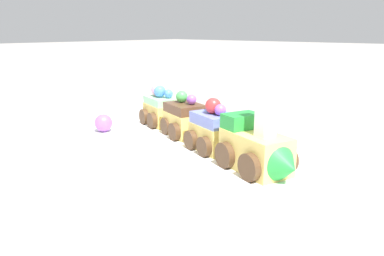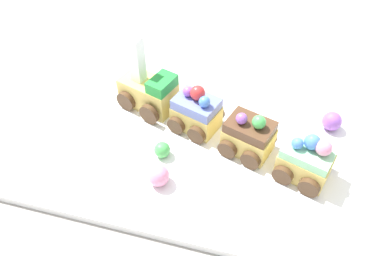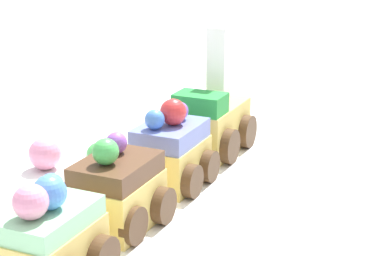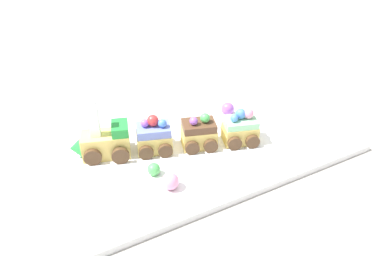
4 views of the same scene
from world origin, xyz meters
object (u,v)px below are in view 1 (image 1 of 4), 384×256
Objects in this scene: cake_car_chocolate at (185,120)px; cake_car_mint at (162,110)px; gumball_pink at (271,127)px; cake_train_locomotive at (259,148)px; gumball_green at (260,136)px; cake_car_blueberry at (214,131)px; gumball_purple at (103,123)px.

cake_car_mint is (-0.08, 0.03, 0.00)m from cake_car_chocolate.
cake_car_chocolate is at bearing -139.45° from gumball_pink.
cake_train_locomotive is 0.27m from cake_car_mint.
gumball_green is 0.05m from gumball_pink.
gumball_pink reaches higher than gumball_green.
gumball_green is (0.03, 0.07, -0.02)m from cake_car_blueberry.
gumball_purple and gumball_pink have the same top height.
gumball_pink is at bearing 97.66° from cake_car_blueberry.
gumball_green is at bearing 26.97° from gumball_purple.
gumball_purple is (-0.20, -0.05, -0.01)m from cake_car_blueberry.
cake_car_blueberry is 1.00× the size of cake_car_chocolate.
cake_train_locomotive is 0.10m from cake_car_blueberry.
gumball_pink is at bearing 58.69° from cake_car_chocolate.
cake_car_mint reaches higher than gumball_green.
cake_car_chocolate is 1.00× the size of cake_car_mint.
cake_car_blueberry reaches higher than cake_car_mint.
cake_car_chocolate reaches higher than gumball_pink.
cake_car_chocolate is 2.74× the size of gumball_purple.
gumball_green is at bearing 83.69° from cake_car_blueberry.
cake_car_blueberry is at bearing -0.20° from cake_car_chocolate.
cake_car_blueberry reaches higher than gumball_purple.
cake_car_mint is (-0.25, 0.08, -0.00)m from cake_train_locomotive.
cake_car_blueberry is (-0.09, 0.03, -0.00)m from cake_train_locomotive.
gumball_pink is (0.10, 0.09, -0.01)m from cake_car_chocolate.
gumball_purple reaches higher than gumball_green.
gumball_green is (0.23, 0.12, -0.00)m from gumball_purple.
cake_car_mint is 2.74× the size of gumball_purple.
cake_car_chocolate is 2.75× the size of gumball_pink.
cake_car_chocolate is 0.14m from gumball_purple.
gumball_pink is (0.02, 0.12, -0.01)m from cake_car_blueberry.
cake_car_mint is 0.11m from gumball_purple.
cake_train_locomotive reaches higher than gumball_pink.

